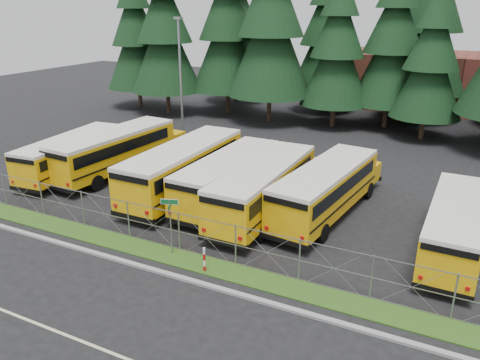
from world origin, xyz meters
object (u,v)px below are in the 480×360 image
object	(u,v)px
bus_1	(119,152)
bus_5	(266,188)
bus_0	(75,155)
street_sign	(170,215)
bus_3	(188,169)
striped_bollard	(204,260)
bus_4	(231,178)
light_standard	(181,75)
bus_east	(455,227)
bus_6	(328,190)

from	to	relation	value
bus_1	bus_5	distance (m)	11.98
bus_0	street_sign	bearing A→B (deg)	-32.85
bus_3	striped_bollard	bearing A→B (deg)	-53.40
bus_4	light_standard	size ratio (longest dim) A/B	1.06
bus_5	bus_4	bearing A→B (deg)	164.70
bus_east	street_sign	size ratio (longest dim) A/B	3.56
bus_0	striped_bollard	size ratio (longest dim) A/B	8.58
bus_4	street_sign	xyz separation A→B (m)	(0.46, -7.02, 0.62)
bus_5	light_standard	bearing A→B (deg)	139.31
bus_4	bus_5	xyz separation A→B (m)	(2.59, -0.74, 0.07)
street_sign	bus_0	bearing A→B (deg)	152.07
bus_east	street_sign	bearing A→B (deg)	-151.54
bus_4	bus_5	bearing A→B (deg)	-14.36
bus_5	light_standard	size ratio (longest dim) A/B	1.11
bus_1	street_sign	distance (m)	12.61
bus_5	bus_6	size ratio (longest dim) A/B	1.02
bus_6	striped_bollard	bearing A→B (deg)	-103.38
bus_5	light_standard	xyz separation A→B (m)	(-12.66, 11.10, 4.02)
bus_0	light_standard	world-z (taller)	light_standard
bus_0	bus_3	distance (m)	8.88
bus_east	striped_bollard	world-z (taller)	bus_east
bus_1	bus_6	world-z (taller)	bus_1
bus_0	bus_6	xyz separation A→B (m)	(17.58, 1.06, 0.10)
bus_east	street_sign	xyz separation A→B (m)	(-11.83, -6.06, 0.72)
bus_east	bus_4	bearing A→B (deg)	176.85
striped_bollard	bus_1	bearing A→B (deg)	143.75
bus_1	bus_3	world-z (taller)	bus_3
bus_3	street_sign	world-z (taller)	bus_3
bus_4	bus_5	size ratio (longest dim) A/B	0.96
bus_5	bus_east	bearing A→B (deg)	-0.78
bus_4	street_sign	world-z (taller)	bus_4
bus_5	bus_6	world-z (taller)	bus_5
striped_bollard	light_standard	bearing A→B (deg)	125.09
bus_3	bus_5	size ratio (longest dim) A/B	1.06
light_standard	bus_1	bearing A→B (deg)	-85.10
bus_1	light_standard	world-z (taller)	light_standard
bus_1	light_standard	bearing A→B (deg)	99.35
bus_5	street_sign	world-z (taller)	bus_5
bus_0	bus_5	size ratio (longest dim) A/B	0.91
bus_1	bus_3	size ratio (longest dim) A/B	0.96
street_sign	light_standard	xyz separation A→B (m)	(-10.52, 17.38, 3.47)
bus_1	bus_5	xyz separation A→B (m)	(11.85, -1.73, -0.03)
bus_4	bus_6	xyz separation A→B (m)	(5.75, 0.55, 0.04)
bus_5	striped_bollard	distance (m)	7.05
bus_3	bus_4	world-z (taller)	bus_3
light_standard	bus_3	bearing A→B (deg)	-55.88
bus_3	bus_4	size ratio (longest dim) A/B	1.11
bus_3	street_sign	size ratio (longest dim) A/B	4.27
bus_east	street_sign	world-z (taller)	street_sign
light_standard	street_sign	bearing A→B (deg)	-58.80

